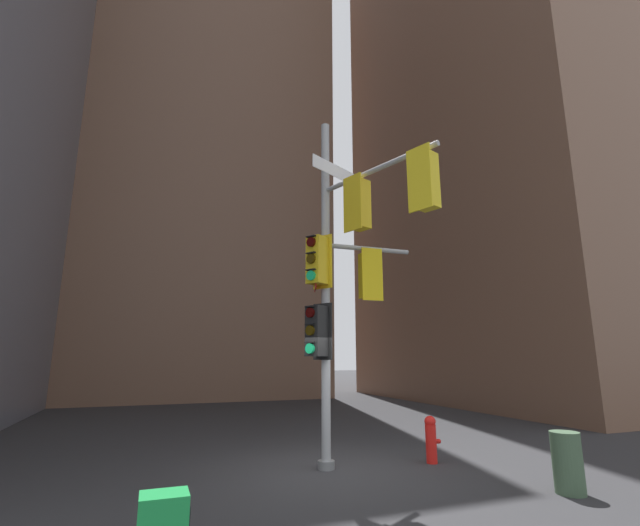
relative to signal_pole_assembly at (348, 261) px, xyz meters
name	(u,v)px	position (x,y,z in m)	size (l,w,h in m)	color
ground	(326,469)	(-0.27, 0.55, -4.04)	(120.00, 120.00, 0.00)	#2D2D30
building_mid_block	(207,128)	(-1.06, 20.88, 13.69)	(13.36, 13.36, 35.44)	brown
signal_pole_assembly	(348,261)	(0.00, 0.00, 0.00)	(2.54, 3.14, 7.29)	#9EA0A3
fire_hydrant	(431,438)	(1.94, 0.24, -3.55)	(0.33, 0.23, 0.92)	red
trash_bin	(568,463)	(2.77, -2.28, -3.57)	(0.45, 0.45, 0.93)	#3F593F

